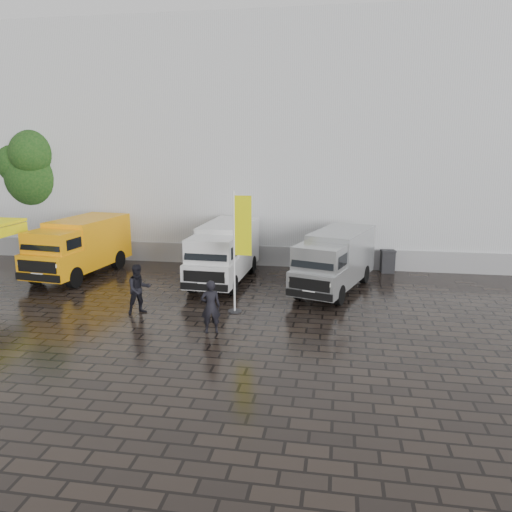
{
  "coord_description": "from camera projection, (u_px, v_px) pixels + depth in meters",
  "views": [
    {
      "loc": [
        3.27,
        -16.18,
        5.99
      ],
      "look_at": [
        0.18,
        2.2,
        1.78
      ],
      "focal_mm": 35.0,
      "sensor_mm": 36.0,
      "label": 1
    }
  ],
  "objects": [
    {
      "name": "flagpole",
      "position": [
        239.0,
        247.0,
        17.64
      ],
      "size": [
        0.88,
        0.5,
        4.42
      ],
      "color": "black",
      "rests_on": "ground"
    },
    {
      "name": "tree",
      "position": [
        42.0,
        171.0,
        27.6
      ],
      "size": [
        3.89,
        4.0,
        6.99
      ],
      "color": "black",
      "rests_on": "ground"
    },
    {
      "name": "van_silver",
      "position": [
        335.0,
        262.0,
        20.62
      ],
      "size": [
        3.5,
        5.9,
        2.42
      ],
      "primitive_type": null,
      "rotation": [
        0.0,
        0.0,
        -0.31
      ],
      "color": "#A4A7A9",
      "rests_on": "ground"
    },
    {
      "name": "wheelie_bin",
      "position": [
        388.0,
        261.0,
        23.66
      ],
      "size": [
        0.71,
        0.71,
        1.08
      ],
      "primitive_type": "cube",
      "rotation": [
        0.0,
        0.0,
        0.09
      ],
      "color": "black",
      "rests_on": "ground"
    },
    {
      "name": "ground",
      "position": [
        241.0,
        319.0,
        17.41
      ],
      "size": [
        120.0,
        120.0,
        0.0
      ],
      "primitive_type": "plane",
      "color": "black",
      "rests_on": "ground"
    },
    {
      "name": "person_tent",
      "position": [
        139.0,
        289.0,
        17.83
      ],
      "size": [
        1.11,
        1.09,
        1.81
      ],
      "primitive_type": "imported",
      "rotation": [
        0.0,
        0.0,
        0.71
      ],
      "color": "black",
      "rests_on": "ground"
    },
    {
      "name": "van_yellow",
      "position": [
        79.0,
        248.0,
        22.88
      ],
      "size": [
        2.79,
        5.81,
        2.58
      ],
      "primitive_type": null,
      "rotation": [
        0.0,
        0.0,
        -0.12
      ],
      "color": "#FD9F0D",
      "rests_on": "ground"
    },
    {
      "name": "exhibition_hall",
      "position": [
        321.0,
        143.0,
        31.16
      ],
      "size": [
        44.0,
        16.0,
        12.0
      ],
      "primitive_type": "cube",
      "color": "silver",
      "rests_on": "ground"
    },
    {
      "name": "hall_plinth",
      "position": [
        312.0,
        257.0,
        24.63
      ],
      "size": [
        44.0,
        0.15,
        1.0
      ],
      "primitive_type": "cube",
      "color": "gray",
      "rests_on": "ground"
    },
    {
      "name": "van_white",
      "position": [
        224.0,
        254.0,
        21.91
      ],
      "size": [
        2.18,
        5.91,
        2.53
      ],
      "primitive_type": null,
      "rotation": [
        0.0,
        0.0,
        -0.04
      ],
      "color": "silver",
      "rests_on": "ground"
    },
    {
      "name": "person_front",
      "position": [
        211.0,
        307.0,
        16.0
      ],
      "size": [
        0.74,
        0.6,
        1.76
      ],
      "primitive_type": "imported",
      "rotation": [
        0.0,
        0.0,
        3.45
      ],
      "color": "black",
      "rests_on": "ground"
    }
  ]
}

